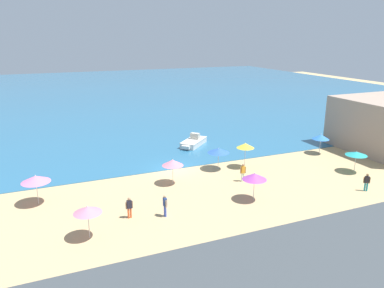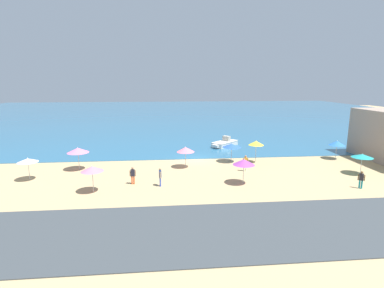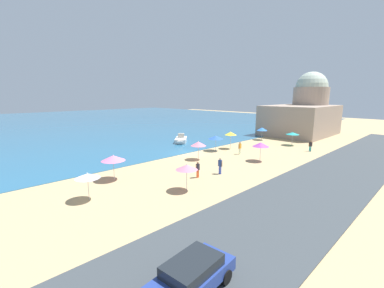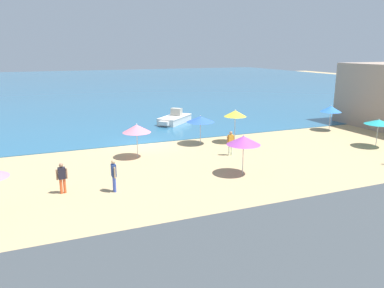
# 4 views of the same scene
# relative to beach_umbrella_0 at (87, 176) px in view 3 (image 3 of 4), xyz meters

# --- Properties ---
(ground_plane) EXTENTS (160.00, 160.00, 0.00)m
(ground_plane) POSITION_rel_beach_umbrella_0_xyz_m (16.77, 6.49, -1.99)
(ground_plane) COLOR tan
(sea) EXTENTS (150.00, 110.00, 0.05)m
(sea) POSITION_rel_beach_umbrella_0_xyz_m (16.77, 61.49, -1.96)
(sea) COLOR #286287
(sea) RESTS_ON ground_plane
(coastal_road) EXTENTS (80.00, 8.00, 0.06)m
(coastal_road) POSITION_rel_beach_umbrella_0_xyz_m (16.77, -11.51, -1.96)
(coastal_road) COLOR #393F43
(coastal_road) RESTS_ON ground_plane
(beach_umbrella_0) EXTENTS (1.89, 1.89, 2.24)m
(beach_umbrella_0) POSITION_rel_beach_umbrella_0_xyz_m (0.00, 0.00, 0.00)
(beach_umbrella_0) COLOR #B2B2B7
(beach_umbrella_0) RESTS_ON ground_plane
(beach_umbrella_1) EXTENTS (1.91, 1.91, 2.35)m
(beach_umbrella_1) POSITION_rel_beach_umbrella_0_xyz_m (34.00, 4.93, 0.01)
(beach_umbrella_1) COLOR #B2B2B7
(beach_umbrella_1) RESTS_ON ground_plane
(beach_umbrella_2) EXTENTS (1.78, 1.78, 2.69)m
(beach_umbrella_2) POSITION_rel_beach_umbrella_0_xyz_m (23.64, 4.19, 0.38)
(beach_umbrella_2) COLOR #B2B2B7
(beach_umbrella_2) RESTS_ON ground_plane
(beach_umbrella_3) EXTENTS (1.89, 1.89, 2.38)m
(beach_umbrella_3) POSITION_rel_beach_umbrella_0_xyz_m (6.87, -3.87, 0.10)
(beach_umbrella_3) COLOR #B2B2B7
(beach_umbrella_3) RESTS_ON ground_plane
(beach_umbrella_4) EXTENTS (1.95, 1.95, 2.39)m
(beach_umbrella_4) POSITION_rel_beach_umbrella_0_xyz_m (15.32, 2.95, 0.07)
(beach_umbrella_4) COLOR #B2B2B7
(beach_umbrella_4) RESTS_ON ground_plane
(beach_umbrella_5) EXTENTS (2.08, 2.08, 2.20)m
(beach_umbrella_5) POSITION_rel_beach_umbrella_0_xyz_m (33.04, -1.22, -0.03)
(beach_umbrella_5) COLOR #B2B2B7
(beach_umbrella_5) RESTS_ON ground_plane
(beach_umbrella_6) EXTENTS (2.28, 2.28, 2.50)m
(beach_umbrella_6) POSITION_rel_beach_umbrella_0_xyz_m (3.81, 3.16, 0.18)
(beach_umbrella_6) COLOR #B2B2B7
(beach_umbrella_6) RESTS_ON ground_plane
(beach_umbrella_7) EXTENTS (2.02, 2.02, 2.43)m
(beach_umbrella_7) POSITION_rel_beach_umbrella_0_xyz_m (20.26, -2.98, 0.11)
(beach_umbrella_7) COLOR #B2B2B7
(beach_umbrella_7) RESTS_ON ground_plane
(beach_umbrella_8) EXTENTS (2.17, 2.17, 2.29)m
(beach_umbrella_8) POSITION_rel_beach_umbrella_0_xyz_m (20.89, 4.78, 0.01)
(beach_umbrella_8) COLOR #B2B2B7
(beach_umbrella_8) RESTS_ON ground_plane
(bather_0) EXTENTS (0.48, 0.39, 1.61)m
(bather_0) POSITION_rel_beach_umbrella_0_xyz_m (30.35, -5.17, -1.09)
(bather_0) COLOR teal
(bather_0) RESTS_ON ground_plane
(bather_1) EXTENTS (0.57, 0.24, 1.65)m
(bather_1) POSITION_rel_beach_umbrella_0_xyz_m (10.05, -2.08, -1.06)
(bather_1) COLOR #E1592C
(bather_1) RESTS_ON ground_plane
(bather_2) EXTENTS (0.23, 0.57, 1.75)m
(bather_2) POSITION_rel_beach_umbrella_0_xyz_m (12.58, -2.86, -1.01)
(bather_2) COLOR #3C54BD
(bather_2) RESTS_ON ground_plane
(bather_3) EXTENTS (0.57, 0.27, 1.74)m
(bather_3) POSITION_rel_beach_umbrella_0_xyz_m (21.54, 0.96, -1.01)
(bather_3) COLOR #DFEEC7
(bather_3) RESTS_ON ground_plane
(parked_car_0) EXTENTS (4.56, 2.23, 1.42)m
(parked_car_0) POSITION_rel_beach_umbrella_0_xyz_m (-1.08, -12.48, -1.17)
(parked_car_0) COLOR navy
(parked_car_0) RESTS_ON coastal_road
(skiff_nearshore) EXTENTS (4.36, 4.25, 1.45)m
(skiff_nearshore) POSITION_rel_beach_umbrella_0_xyz_m (21.87, 13.51, -1.52)
(skiff_nearshore) COLOR silver
(skiff_nearshore) RESTS_ON sea
(harbor_fortress) EXTENTS (15.89, 11.26, 12.95)m
(harbor_fortress) POSITION_rel_beach_umbrella_0_xyz_m (47.31, 2.91, 2.53)
(harbor_fortress) COLOR gray
(harbor_fortress) RESTS_ON ground_plane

